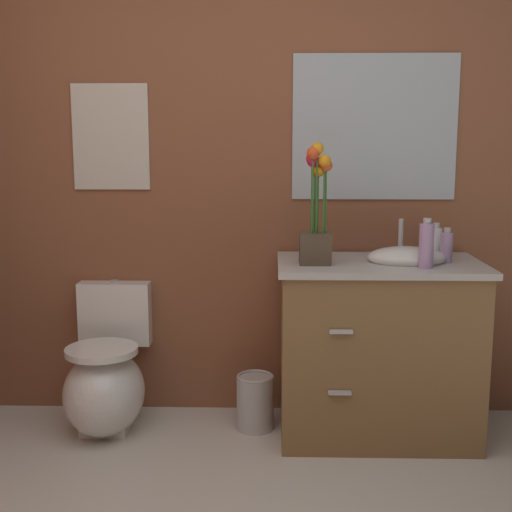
{
  "coord_description": "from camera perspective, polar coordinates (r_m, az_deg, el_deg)",
  "views": [
    {
      "loc": [
        0.09,
        -1.61,
        1.39
      ],
      "look_at": [
        0.01,
        1.45,
        0.87
      ],
      "focal_mm": 47.98,
      "sensor_mm": 36.0,
      "label": 1
    }
  ],
  "objects": [
    {
      "name": "wall_poster",
      "position": [
        3.49,
        -12.02,
        9.68
      ],
      "size": [
        0.38,
        0.01,
        0.52
      ],
      "primitive_type": "cube",
      "color": "beige"
    },
    {
      "name": "trash_bin",
      "position": [
        3.39,
        -0.07,
        -12.05
      ],
      "size": [
        0.18,
        0.18,
        0.27
      ],
      "color": "#B7B7BC",
      "rests_on": "ground_plane"
    },
    {
      "name": "vanity_cabinet",
      "position": [
        3.29,
        10.14,
        -7.47
      ],
      "size": [
        0.94,
        0.56,
        1.02
      ],
      "color": "brown",
      "rests_on": "ground_plane"
    },
    {
      "name": "lotion_bottle",
      "position": [
        3.34,
        14.77,
        1.13
      ],
      "size": [
        0.05,
        0.05,
        0.17
      ],
      "color": "white",
      "rests_on": "vanity_cabinet"
    },
    {
      "name": "toilet",
      "position": [
        3.43,
        -12.37,
        -10.11
      ],
      "size": [
        0.38,
        0.59,
        0.69
      ],
      "color": "white",
      "rests_on": "ground_plane"
    },
    {
      "name": "wall_back",
      "position": [
        3.43,
        3.31,
        7.31
      ],
      "size": [
        4.4,
        0.05,
        2.5
      ],
      "primitive_type": "cube",
      "color": "brown",
      "rests_on": "ground_plane"
    },
    {
      "name": "flower_vase",
      "position": [
        3.07,
        5.01,
        3.21
      ],
      "size": [
        0.14,
        0.14,
        0.54
      ],
      "color": "#4C3D2D",
      "rests_on": "vanity_cabinet"
    },
    {
      "name": "hand_wash_bottle",
      "position": [
        3.23,
        15.6,
        0.75
      ],
      "size": [
        0.05,
        0.05,
        0.16
      ],
      "color": "#B28CBF",
      "rests_on": "vanity_cabinet"
    },
    {
      "name": "soap_bottle",
      "position": [
        3.06,
        14.01,
        0.89
      ],
      "size": [
        0.06,
        0.06,
        0.22
      ],
      "color": "#B28CBF",
      "rests_on": "vanity_cabinet"
    },
    {
      "name": "wall_mirror",
      "position": [
        3.43,
        9.87,
        10.52
      ],
      "size": [
        0.8,
        0.01,
        0.7
      ],
      "primitive_type": "cube",
      "color": "#B2BCC6"
    }
  ]
}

